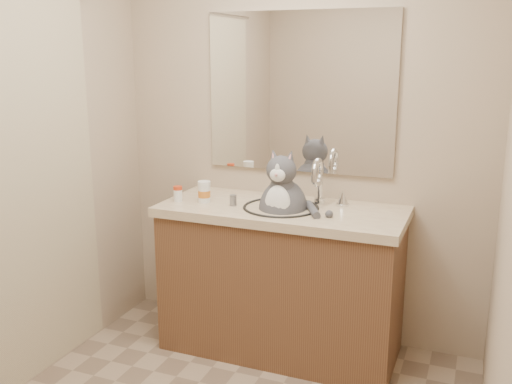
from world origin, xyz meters
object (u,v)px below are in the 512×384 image
(pill_bottle_orange, at_px, (204,192))
(grey_canister, at_px, (233,200))
(pill_bottle_redcap, at_px, (178,194))
(cat, at_px, (283,206))

(pill_bottle_orange, xyz_separation_m, grey_canister, (0.18, -0.01, -0.03))
(pill_bottle_redcap, distance_m, grey_canister, 0.33)
(pill_bottle_redcap, relative_size, grey_canister, 1.44)
(cat, relative_size, pill_bottle_redcap, 6.10)
(pill_bottle_orange, bearing_deg, pill_bottle_redcap, -165.08)
(cat, height_order, pill_bottle_orange, cat)
(pill_bottle_orange, bearing_deg, cat, 4.23)
(cat, distance_m, grey_canister, 0.28)
(pill_bottle_orange, relative_size, grey_canister, 1.99)
(pill_bottle_redcap, bearing_deg, grey_canister, 4.91)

